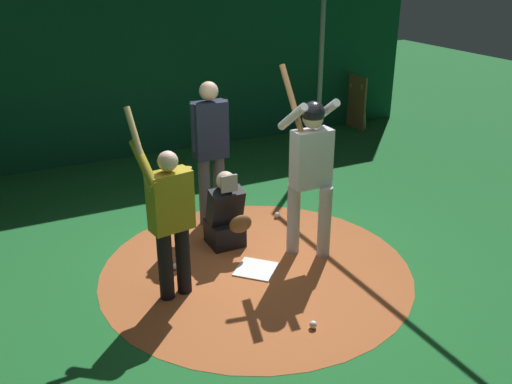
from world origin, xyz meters
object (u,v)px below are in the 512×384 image
visitor (170,215)px  bat_rack (353,102)px  batter (310,164)px  baseball_1 (313,325)px  baseball_0 (175,266)px  home_plate (256,269)px  baseball_2 (277,215)px  umpire (210,146)px  catcher (226,217)px

visitor → bat_rack: visitor is taller
bat_rack → batter: bearing=-40.9°
batter → baseball_1: size_ratio=29.23×
batter → bat_rack: (-4.14, 3.59, -0.63)m
baseball_0 → baseball_1: (1.60, 0.82, 0.00)m
home_plate → baseball_2: bearing=141.6°
batter → bat_rack: batter is taller
umpire → baseball_1: size_ratio=25.16×
home_plate → baseball_0: size_ratio=5.68×
home_plate → visitor: size_ratio=0.21×
home_plate → umpire: (-1.34, 0.03, 1.05)m
bat_rack → baseball_0: bat_rack is taller
baseball_0 → home_plate: bearing=63.3°
catcher → baseball_0: size_ratio=13.01×
catcher → batter: bearing=52.1°
catcher → visitor: 1.28m
home_plate → bat_rack: 6.04m
umpire → baseball_2: bearing=71.9°
home_plate → catcher: (-0.68, -0.06, 0.37)m
catcher → bat_rack: size_ratio=0.92×
home_plate → catcher: catcher is taller
catcher → bat_rack: bat_rack is taller
batter → umpire: bearing=-151.9°
baseball_0 → baseball_2: (-0.67, 1.66, 0.00)m
baseball_1 → baseball_2: size_ratio=1.00×
catcher → baseball_2: bearing=113.7°
catcher → umpire: (-0.67, 0.09, 0.68)m
baseball_0 → baseball_1: same height
baseball_1 → batter: bearing=151.1°
umpire → baseball_2: (0.27, 0.82, -1.01)m
baseball_2 → batter: bearing=-8.1°
baseball_0 → umpire: bearing=137.8°
batter → bat_rack: 5.52m
home_plate → baseball_1: size_ratio=5.68×
home_plate → baseball_1: 1.19m
batter → umpire: 1.44m
batter → baseball_0: bearing=-102.3°
umpire → baseball_0: 1.62m
baseball_1 → catcher: bearing=-177.9°
home_plate → batter: size_ratio=0.19×
batter → baseball_0: size_ratio=29.23×
home_plate → baseball_0: 0.91m
home_plate → visitor: bearing=-86.6°
bat_rack → baseball_2: (3.14, -3.45, -0.45)m
baseball_1 → baseball_2: (-2.27, 0.84, 0.00)m
catcher → visitor: size_ratio=0.49×
visitor → bat_rack: (-4.28, 5.27, -0.41)m
home_plate → baseball_0: (-0.41, -0.81, 0.03)m
batter → catcher: bearing=-127.9°
visitor → umpire: bearing=135.7°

